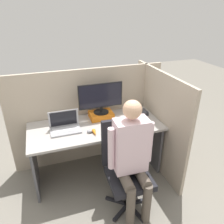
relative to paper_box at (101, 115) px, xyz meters
name	(u,v)px	position (x,y,z in m)	size (l,w,h in m)	color
ground_plane	(105,190)	(-0.12, -0.54, -0.79)	(12.00, 12.00, 0.00)	slate
cubicle_panel_back	(89,116)	(-0.12, 0.20, -0.10)	(2.17, 0.04, 1.39)	tan
cubicle_panel_right	(158,122)	(0.74, -0.26, -0.10)	(0.04, 1.36, 1.39)	tan
desk	(96,137)	(-0.12, -0.18, -0.21)	(1.67, 0.72, 0.75)	#9E9993
paper_box	(101,115)	(0.00, 0.00, 0.00)	(0.31, 0.23, 0.08)	orange
monitor	(101,97)	(0.00, 0.00, 0.26)	(0.59, 0.20, 0.40)	black
laptop	(65,127)	(-0.51, -0.17, 0.01)	(0.36, 0.22, 0.24)	#99999E
mouse	(90,131)	(-0.24, -0.33, -0.02)	(0.07, 0.05, 0.04)	gray
stapler	(145,112)	(0.61, -0.09, -0.01)	(0.04, 0.13, 0.06)	#2D2D33
carrot_toy	(95,133)	(-0.19, -0.38, -0.02)	(0.05, 0.13, 0.05)	orange
office_chair	(125,165)	(0.06, -0.75, -0.28)	(0.52, 0.57, 1.02)	black
person	(132,154)	(0.06, -0.90, -0.02)	(0.48, 0.40, 1.34)	brown
coffee_mug	(128,110)	(0.40, 0.01, 0.01)	(0.07, 0.07, 0.11)	white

